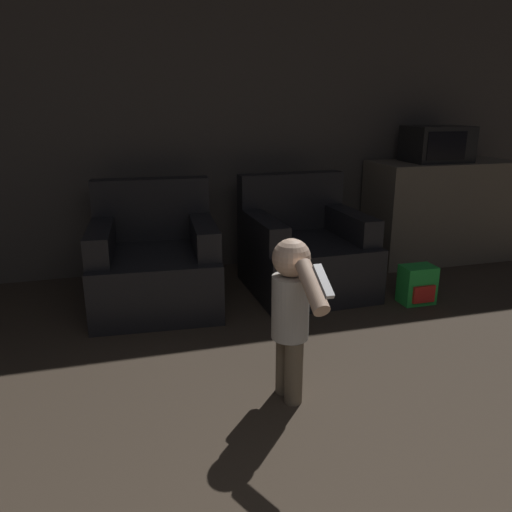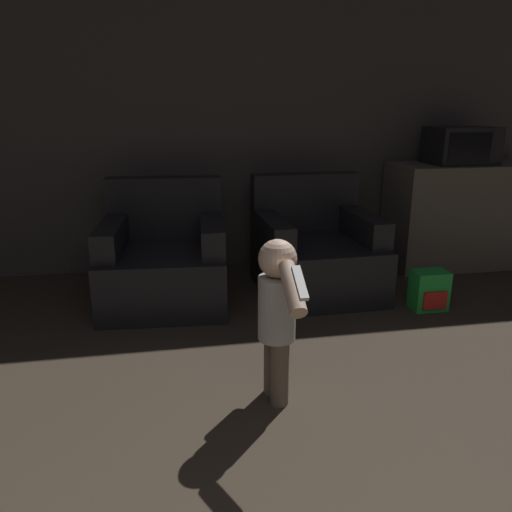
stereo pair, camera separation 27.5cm
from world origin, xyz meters
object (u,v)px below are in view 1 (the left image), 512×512
(person_toddler, at_px, (291,308))
(microwave, at_px, (437,144))
(armchair_right, at_px, (304,251))
(armchair_left, at_px, (155,264))
(toy_backpack, at_px, (417,285))

(person_toddler, bearing_deg, microwave, -54.43)
(armchair_right, height_order, person_toddler, armchair_right)
(armchair_right, distance_m, person_toddler, 1.59)
(armchair_left, distance_m, toy_backpack, 1.94)
(armchair_right, bearing_deg, armchair_left, 178.45)
(armchair_right, height_order, microwave, microwave)
(armchair_right, bearing_deg, person_toddler, -115.07)
(person_toddler, height_order, toy_backpack, person_toddler)
(armchair_left, bearing_deg, toy_backpack, -11.93)
(armchair_left, bearing_deg, microwave, 13.19)
(armchair_left, xyz_separation_m, toy_backpack, (1.86, -0.53, -0.16))
(person_toddler, distance_m, microwave, 2.83)
(armchair_right, xyz_separation_m, microwave, (1.41, 0.42, 0.77))
(armchair_right, relative_size, toy_backpack, 3.26)
(person_toddler, xyz_separation_m, microwave, (2.04, 1.87, 0.59))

